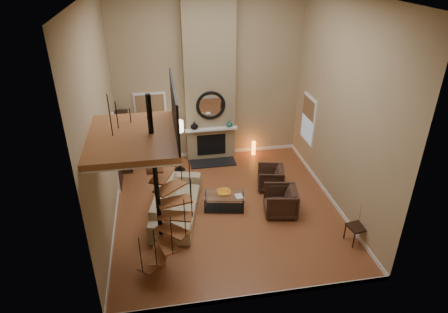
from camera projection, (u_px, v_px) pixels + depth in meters
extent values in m
cube|color=#A45E35|center=(226.00, 208.00, 10.89)|extent=(6.00, 6.50, 0.01)
cube|color=tan|center=(209.00, 77.00, 12.41)|extent=(6.00, 0.02, 5.50)
cube|color=tan|center=(260.00, 186.00, 6.77)|extent=(6.00, 0.02, 5.50)
cube|color=tan|center=(100.00, 124.00, 9.13)|extent=(0.02, 6.50, 5.50)
cube|color=tan|center=(342.00, 108.00, 10.04)|extent=(0.02, 6.50, 5.50)
cube|color=white|center=(210.00, 153.00, 13.67)|extent=(6.00, 0.02, 0.12)
cube|color=white|center=(254.00, 296.00, 8.04)|extent=(6.00, 0.02, 0.12)
cube|color=white|center=(116.00, 217.00, 10.41)|extent=(0.02, 6.50, 0.12)
cube|color=white|center=(328.00, 195.00, 11.31)|extent=(0.02, 6.50, 0.12)
cube|color=#8C7C5B|center=(209.00, 79.00, 12.25)|extent=(1.60, 0.38, 5.50)
cube|color=black|center=(213.00, 163.00, 13.11)|extent=(1.50, 0.60, 0.04)
cube|color=black|center=(211.00, 145.00, 13.11)|extent=(0.95, 0.02, 0.72)
cube|color=white|center=(211.00, 129.00, 12.76)|extent=(1.70, 0.18, 0.06)
torus|color=black|center=(211.00, 106.00, 12.43)|extent=(0.94, 0.10, 0.94)
cylinder|color=white|center=(211.00, 105.00, 12.44)|extent=(0.80, 0.01, 0.80)
imported|color=black|center=(194.00, 126.00, 12.64)|extent=(0.24, 0.24, 0.25)
imported|color=#185355|center=(229.00, 124.00, 12.82)|extent=(0.20, 0.20, 0.21)
cube|color=white|center=(151.00, 115.00, 12.65)|extent=(1.02, 0.04, 1.52)
cube|color=#8C9EB2|center=(151.00, 115.00, 12.63)|extent=(0.90, 0.01, 1.40)
cube|color=olive|center=(150.00, 109.00, 12.52)|extent=(0.90, 0.01, 0.98)
cube|color=white|center=(309.00, 120.00, 12.32)|extent=(0.04, 1.02, 1.52)
cube|color=#8C9EB2|center=(308.00, 120.00, 12.32)|extent=(0.01, 0.90, 1.40)
cube|color=olive|center=(309.00, 108.00, 12.13)|extent=(0.01, 0.90, 0.63)
cube|color=white|center=(116.00, 153.00, 11.51)|extent=(0.06, 1.05, 2.16)
cube|color=black|center=(118.00, 154.00, 11.52)|extent=(0.05, 0.90, 2.05)
cube|color=#8C9EB2|center=(117.00, 141.00, 11.33)|extent=(0.01, 0.60, 0.90)
cube|color=#9B5C32|center=(133.00, 137.00, 7.50)|extent=(1.70, 2.20, 0.12)
cube|color=white|center=(134.00, 141.00, 7.53)|extent=(1.70, 2.20, 0.03)
cube|color=black|center=(174.00, 108.00, 7.37)|extent=(0.04, 2.20, 0.94)
cylinder|color=black|center=(157.00, 187.00, 8.10)|extent=(0.10, 0.10, 4.02)
cube|color=#9B5C32|center=(153.00, 262.00, 8.65)|extent=(0.71, 0.78, 0.04)
cylinder|color=black|center=(141.00, 255.00, 8.15)|extent=(0.02, 0.02, 0.94)
cube|color=#9B5C32|center=(160.00, 254.00, 8.49)|extent=(0.46, 0.77, 0.04)
cylinder|color=black|center=(155.00, 249.00, 7.95)|extent=(0.02, 0.02, 0.94)
cube|color=#9B5C32|center=(167.00, 243.00, 8.40)|extent=(0.55, 0.79, 0.04)
cylinder|color=black|center=(172.00, 236.00, 7.90)|extent=(0.02, 0.02, 0.94)
cube|color=#9B5C32|center=(173.00, 230.00, 8.38)|extent=(0.75, 0.74, 0.04)
cylinder|color=black|center=(185.00, 218.00, 7.98)|extent=(0.02, 0.02, 0.94)
cube|color=#9B5C32|center=(176.00, 216.00, 8.40)|extent=(0.79, 0.53, 0.04)
cylinder|color=black|center=(191.00, 199.00, 8.15)|extent=(0.02, 0.02, 0.94)
cube|color=#9B5C32|center=(175.00, 201.00, 8.43)|extent=(0.77, 0.48, 0.04)
cylinder|color=black|center=(190.00, 179.00, 8.33)|extent=(0.02, 0.02, 0.94)
cube|color=#9B5C32|center=(170.00, 188.00, 8.44)|extent=(0.77, 0.72, 0.04)
cylinder|color=black|center=(181.00, 162.00, 8.46)|extent=(0.02, 0.02, 0.94)
cube|color=#9B5C32|center=(162.00, 175.00, 8.38)|extent=(0.58, 0.79, 0.04)
cylinder|color=black|center=(166.00, 148.00, 8.47)|extent=(0.02, 0.02, 0.94)
cube|color=#9B5C32|center=(153.00, 165.00, 8.25)|extent=(0.41, 0.75, 0.04)
cylinder|color=black|center=(149.00, 138.00, 8.34)|extent=(0.02, 0.02, 0.94)
cube|color=#9B5C32|center=(144.00, 156.00, 8.05)|extent=(0.68, 0.79, 0.04)
cylinder|color=black|center=(132.00, 130.00, 8.06)|extent=(0.02, 0.02, 0.94)
cube|color=#9B5C32|center=(137.00, 148.00, 7.80)|extent=(0.80, 0.64, 0.04)
cylinder|color=black|center=(118.00, 124.00, 7.68)|extent=(0.02, 0.02, 0.94)
cube|color=#9B5C32|center=(133.00, 140.00, 7.52)|extent=(0.72, 0.34, 0.04)
cylinder|color=black|center=(110.00, 118.00, 7.25)|extent=(0.02, 0.02, 0.94)
cube|color=black|center=(124.00, 142.00, 12.41)|extent=(0.39, 0.83, 1.85)
imported|color=tan|center=(176.00, 201.00, 10.46)|extent=(1.60, 2.82, 0.78)
imported|color=#3B251B|center=(273.00, 178.00, 11.61)|extent=(0.91, 0.90, 0.69)
imported|color=#3B251B|center=(283.00, 202.00, 10.53)|extent=(1.00, 0.98, 0.79)
cube|color=silver|center=(224.00, 195.00, 10.64)|extent=(1.22, 0.78, 0.02)
cube|color=black|center=(224.00, 208.00, 10.83)|extent=(1.11, 0.67, 0.01)
cylinder|color=black|center=(205.00, 206.00, 10.56)|extent=(0.03, 0.03, 0.42)
cylinder|color=black|center=(243.00, 207.00, 10.53)|extent=(0.03, 0.03, 0.42)
cylinder|color=black|center=(206.00, 197.00, 10.94)|extent=(0.03, 0.03, 0.42)
cylinder|color=black|center=(243.00, 198.00, 10.92)|extent=(0.03, 0.03, 0.42)
imported|color=orange|center=(224.00, 193.00, 10.65)|extent=(0.38, 0.38, 0.10)
imported|color=gray|center=(238.00, 197.00, 10.55)|extent=(0.21, 0.27, 0.02)
cylinder|color=black|center=(180.00, 170.00, 12.70)|extent=(0.36, 0.36, 0.03)
cylinder|color=black|center=(178.00, 148.00, 12.33)|extent=(0.04, 0.04, 1.56)
cylinder|color=#F2E5C6|center=(177.00, 126.00, 11.98)|extent=(0.40, 0.40, 0.32)
cylinder|color=orange|center=(254.00, 148.00, 13.57)|extent=(0.13, 0.13, 0.47)
cube|color=black|center=(357.00, 227.00, 9.44)|extent=(0.47, 0.47, 0.05)
cube|color=black|center=(366.00, 217.00, 9.37)|extent=(0.10, 0.39, 0.48)
cylinder|color=black|center=(354.00, 241.00, 9.34)|extent=(0.04, 0.04, 0.39)
cylinder|color=black|center=(366.00, 238.00, 9.45)|extent=(0.04, 0.04, 0.39)
cylinder|color=black|center=(345.00, 232.00, 9.64)|extent=(0.04, 0.04, 0.39)
cylinder|color=black|center=(357.00, 229.00, 9.75)|extent=(0.04, 0.04, 0.39)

